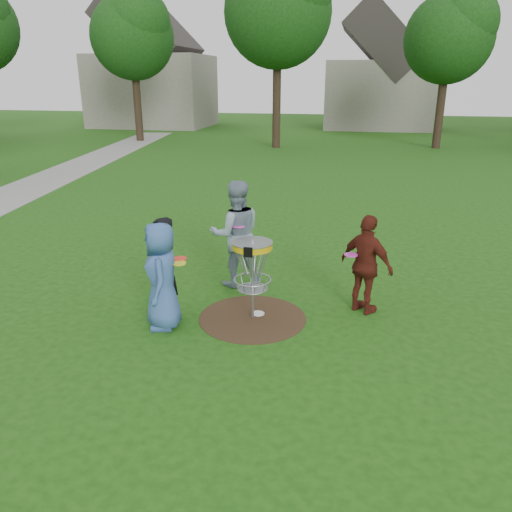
% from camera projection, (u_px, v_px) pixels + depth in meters
% --- Properties ---
extents(ground, '(100.00, 100.00, 0.00)m').
position_uv_depth(ground, '(253.00, 318.00, 8.36)').
color(ground, '#19470F').
rests_on(ground, ground).
extents(dirt_patch, '(1.80, 1.80, 0.01)m').
position_uv_depth(dirt_patch, '(253.00, 318.00, 8.36)').
color(dirt_patch, '#47331E').
rests_on(dirt_patch, ground).
extents(concrete_path, '(7.75, 39.92, 0.02)m').
position_uv_depth(concrete_path, '(20.00, 192.00, 17.57)').
color(concrete_path, '#9E9E99').
rests_on(concrete_path, ground).
extents(player_blue, '(0.79, 0.98, 1.74)m').
position_uv_depth(player_blue, '(162.00, 276.00, 7.81)').
color(player_blue, '#385C9B').
rests_on(player_blue, ground).
extents(player_black, '(0.65, 0.76, 1.75)m').
position_uv_depth(player_black, '(163.00, 270.00, 8.03)').
color(player_black, black).
rests_on(player_black, ground).
extents(player_grey, '(1.21, 1.09, 2.04)m').
position_uv_depth(player_grey, '(236.00, 234.00, 9.40)').
color(player_grey, gray).
rests_on(player_grey, ground).
extents(player_maroon, '(1.05, 0.93, 1.71)m').
position_uv_depth(player_maroon, '(366.00, 265.00, 8.31)').
color(player_maroon, '#561C13').
rests_on(player_maroon, ground).
extents(disc_on_grass, '(0.22, 0.22, 0.02)m').
position_uv_depth(disc_on_grass, '(258.00, 314.00, 8.49)').
color(disc_on_grass, white).
rests_on(disc_on_grass, ground).
extents(disc_golf_basket, '(0.66, 0.67, 1.38)m').
position_uv_depth(disc_golf_basket, '(252.00, 261.00, 8.02)').
color(disc_golf_basket, '#9EA0A5').
rests_on(disc_golf_basket, ground).
extents(held_discs, '(2.90, 1.78, 0.22)m').
position_uv_depth(held_discs, '(238.00, 250.00, 8.26)').
color(held_discs, yellow).
rests_on(held_discs, ground).
extents(tree_row, '(51.20, 17.42, 9.90)m').
position_uv_depth(tree_row, '(342.00, 27.00, 25.28)').
color(tree_row, '#38281C').
rests_on(tree_row, ground).
extents(house_row, '(44.50, 10.65, 11.62)m').
position_uv_depth(house_row, '(406.00, 73.00, 36.63)').
color(house_row, gray).
rests_on(house_row, ground).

